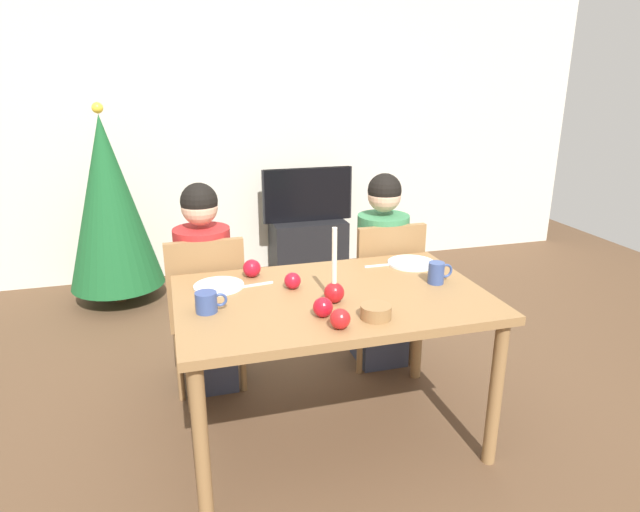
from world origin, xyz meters
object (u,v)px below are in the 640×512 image
(bowl_walnuts, at_px, (376,312))
(person_right_child, at_px, (381,274))
(chair_right, at_px, (383,285))
(apple_far_edge, at_px, (293,281))
(christmas_tree, at_px, (109,203))
(plate_left, at_px, (219,286))
(apple_by_right_mug, at_px, (323,307))
(candle_centerpiece, at_px, (334,288))
(apple_near_candle, at_px, (340,319))
(person_left_child, at_px, (205,292))
(apple_by_left_plate, at_px, (252,268))
(tv, at_px, (308,195))
(tv_stand, at_px, (308,247))
(mug_right, at_px, (437,273))
(dining_table, at_px, (332,311))
(chair_left, at_px, (207,304))
(plate_right, at_px, (411,263))
(mug_left, at_px, (207,302))

(bowl_walnuts, bearing_deg, person_right_child, 66.33)
(chair_right, xyz_separation_m, apple_far_edge, (-0.66, -0.49, 0.28))
(christmas_tree, bearing_deg, plate_left, -71.50)
(apple_by_right_mug, bearing_deg, bowl_walnuts, -19.84)
(candle_centerpiece, bearing_deg, apple_near_candle, -102.14)
(person_left_child, height_order, apple_by_left_plate, person_left_child)
(christmas_tree, bearing_deg, tv, 8.08)
(tv_stand, distance_m, tv, 0.47)
(person_left_child, relative_size, person_right_child, 1.00)
(person_right_child, relative_size, mug_right, 9.45)
(dining_table, height_order, apple_near_candle, apple_near_candle)
(chair_left, xyz_separation_m, christmas_tree, (-0.58, 1.47, 0.27))
(plate_left, bearing_deg, apple_near_candle, -54.32)
(chair_right, relative_size, apple_by_left_plate, 10.21)
(chair_right, relative_size, tv_stand, 1.41)
(dining_table, relative_size, plate_left, 5.97)
(candle_centerpiece, bearing_deg, christmas_tree, 116.63)
(chair_left, bearing_deg, person_left_child, 90.00)
(candle_centerpiece, relative_size, apple_far_edge, 4.36)
(candle_centerpiece, bearing_deg, mug_right, 8.77)
(chair_left, bearing_deg, apple_by_left_plate, -52.68)
(apple_near_candle, bearing_deg, plate_right, 46.36)
(bowl_walnuts, bearing_deg, apple_near_candle, -163.26)
(plate_left, bearing_deg, chair_left, 96.18)
(mug_left, bearing_deg, apple_near_candle, -31.93)
(tv, distance_m, apple_by_left_plate, 2.13)
(bowl_walnuts, relative_size, apple_far_edge, 1.65)
(candle_centerpiece, height_order, bowl_walnuts, candle_centerpiece)
(person_right_child, xyz_separation_m, mug_left, (-1.07, -0.68, 0.22))
(person_right_child, relative_size, tv_stand, 1.83)
(apple_by_left_plate, height_order, apple_far_edge, apple_by_left_plate)
(tv, distance_m, christmas_tree, 1.61)
(mug_left, height_order, apple_by_right_mug, mug_left)
(person_left_child, bearing_deg, tv, 58.61)
(apple_by_right_mug, bearing_deg, apple_far_edge, 98.30)
(person_left_child, distance_m, apple_by_right_mug, 0.98)
(apple_near_candle, height_order, apple_far_edge, apple_near_candle)
(person_right_child, bearing_deg, mug_right, -88.55)
(tv_stand, height_order, apple_by_left_plate, apple_by_left_plate)
(dining_table, xyz_separation_m, chair_right, (0.51, 0.61, -0.15))
(tv, distance_m, bowl_walnuts, 2.62)
(mug_left, height_order, apple_near_candle, mug_left)
(chair_left, bearing_deg, tv, 59.10)
(person_right_child, bearing_deg, tv, 90.64)
(apple_near_candle, height_order, apple_by_right_mug, apple_by_right_mug)
(person_right_child, height_order, plate_left, person_right_child)
(dining_table, height_order, mug_right, mug_right)
(bowl_walnuts, bearing_deg, tv, 81.46)
(mug_left, relative_size, bowl_walnuts, 1.05)
(mug_left, bearing_deg, chair_left, 86.94)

